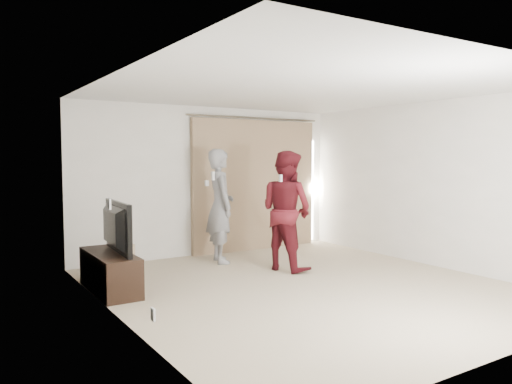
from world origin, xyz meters
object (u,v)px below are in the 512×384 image
tv_console (110,272)px  person_man (220,206)px  tv (109,227)px  person_woman (286,210)px

tv_console → person_man: person_man is taller
tv → person_woman: (2.65, -0.20, 0.08)m
person_woman → tv: bearing=175.7°
tv_console → person_man: (2.05, 0.81, 0.68)m
tv → person_man: bearing=-65.0°
tv_console → tv: tv is taller
tv → person_woman: 2.66m
tv_console → person_woman: 2.74m
person_man → tv: bearing=-158.5°
tv → person_man: 2.20m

